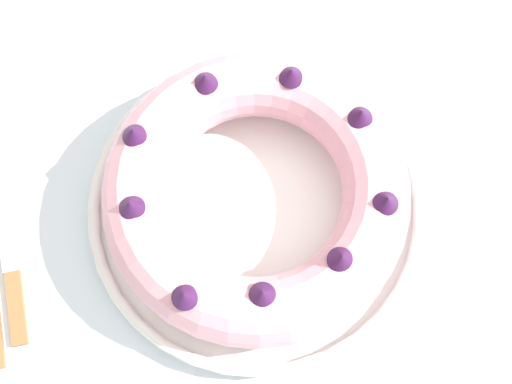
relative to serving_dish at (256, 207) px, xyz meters
The scene contains 5 objects.
ground_plane 0.75m from the serving_dish, 102.44° to the right, with size 8.00×8.00×0.00m, color #4C4742.
dining_table 0.10m from the serving_dish, 102.44° to the right, with size 1.39×1.21×0.74m.
serving_dish is the anchor object (origin of this frame).
bundt_cake 0.05m from the serving_dish, 119.82° to the right, with size 0.31×0.31×0.08m.
cake_knife 0.27m from the serving_dish, behind, with size 0.02×0.17×0.01m.
Camera 1 is at (-0.04, -0.19, 1.48)m, focal length 50.00 mm.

